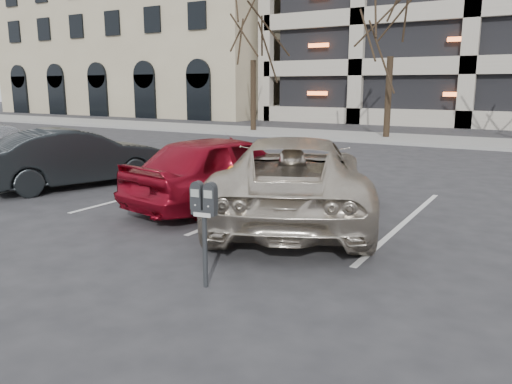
# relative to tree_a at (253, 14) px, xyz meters

# --- Properties ---
(ground) EXTENTS (140.00, 140.00, 0.00)m
(ground) POSITION_rel_tree_a_xyz_m (10.00, -16.00, -5.85)
(ground) COLOR #28282B
(ground) RESTS_ON ground
(sidewalk) EXTENTS (80.00, 4.00, 0.12)m
(sidewalk) POSITION_rel_tree_a_xyz_m (10.00, 0.00, -5.79)
(sidewalk) COLOR gray
(sidewalk) RESTS_ON ground
(stall_lines) EXTENTS (16.90, 5.20, 0.00)m
(stall_lines) POSITION_rel_tree_a_xyz_m (8.60, -13.70, -5.84)
(stall_lines) COLOR silver
(stall_lines) RESTS_ON ground
(office_building) EXTENTS (26.00, 16.20, 15.00)m
(office_building) POSITION_rel_tree_a_xyz_m (-18.00, 13.92, 1.64)
(office_building) COLOR tan
(office_building) RESTS_ON ground
(tree_a) EXTENTS (3.56, 3.56, 8.09)m
(tree_a) POSITION_rel_tree_a_xyz_m (0.00, 0.00, 0.00)
(tree_a) COLOR black
(tree_a) RESTS_ON ground
(tree_b) EXTENTS (3.54, 3.54, 8.04)m
(tree_b) POSITION_rel_tree_a_xyz_m (7.00, 0.00, -0.04)
(tree_b) COLOR black
(tree_b) RESTS_ON ground
(parking_meter) EXTENTS (0.33, 0.17, 1.25)m
(parking_meter) POSITION_rel_tree_a_xyz_m (10.11, -17.81, -4.89)
(parking_meter) COLOR black
(parking_meter) RESTS_ON ground
(suv_silver) EXTENTS (4.48, 5.91, 1.50)m
(suv_silver) POSITION_rel_tree_a_xyz_m (9.57, -14.44, -5.10)
(suv_silver) COLOR beige
(suv_silver) RESTS_ON ground
(car_red) EXTENTS (2.42, 4.49, 1.45)m
(car_red) POSITION_rel_tree_a_xyz_m (7.94, -14.24, -5.12)
(car_red) COLOR maroon
(car_red) RESTS_ON ground
(car_dark) EXTENTS (2.78, 4.43, 1.38)m
(car_dark) POSITION_rel_tree_a_xyz_m (3.78, -14.42, -5.16)
(car_dark) COLOR black
(car_dark) RESTS_ON ground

